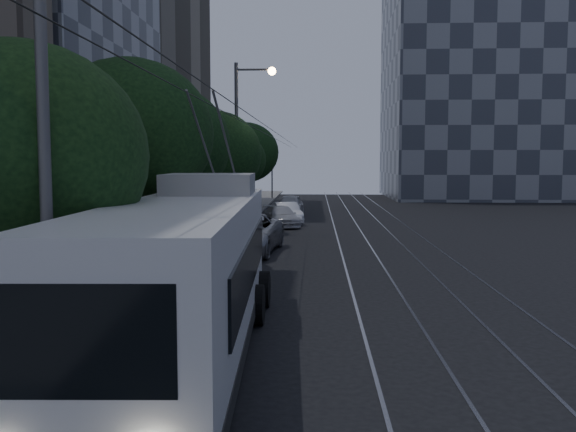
% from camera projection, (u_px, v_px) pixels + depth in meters
% --- Properties ---
extents(ground, '(120.00, 120.00, 0.00)m').
position_uv_depth(ground, '(350.00, 327.00, 15.50)').
color(ground, black).
rests_on(ground, ground).
extents(sidewalk, '(5.00, 90.00, 0.15)m').
position_uv_depth(sidewalk, '(196.00, 231.00, 35.72)').
color(sidewalk, slate).
rests_on(sidewalk, ground).
extents(tram_rails, '(4.52, 90.00, 0.02)m').
position_uv_depth(tram_rails, '(376.00, 233.00, 35.29)').
color(tram_rails, gray).
rests_on(tram_rails, ground).
extents(overhead_wires, '(2.23, 90.00, 6.00)m').
position_uv_depth(overhead_wires, '(241.00, 170.00, 35.31)').
color(overhead_wires, black).
rests_on(overhead_wires, ground).
extents(building_tan_far, '(14.40, 22.40, 34.80)m').
position_uv_depth(building_tan_far, '(111.00, 8.00, 56.60)').
color(building_tan_far, gray).
rests_on(building_tan_far, ground).
extents(building_distant_right, '(22.00, 18.00, 24.00)m').
position_uv_depth(building_distant_right, '(493.00, 85.00, 68.41)').
color(building_distant_right, '#3C404C').
rests_on(building_distant_right, ground).
extents(trolleybus, '(3.05, 12.42, 5.63)m').
position_uv_depth(trolleybus, '(187.00, 274.00, 13.14)').
color(trolleybus, silver).
rests_on(trolleybus, ground).
extents(pickup_silver, '(3.36, 6.36, 1.70)m').
position_uv_depth(pickup_silver, '(243.00, 234.00, 27.68)').
color(pickup_silver, '#96979D').
rests_on(pickup_silver, ground).
extents(car_white_a, '(3.00, 4.11, 1.30)m').
position_uv_depth(car_white_a, '(251.00, 223.00, 34.54)').
color(car_white_a, silver).
rests_on(car_white_a, ground).
extents(car_white_b, '(2.74, 4.53, 1.23)m').
position_uv_depth(car_white_b, '(281.00, 216.00, 38.84)').
color(car_white_b, '#B3B3B7').
rests_on(car_white_b, ground).
extents(car_white_c, '(2.38, 4.27, 1.33)m').
position_uv_depth(car_white_c, '(286.00, 213.00, 40.68)').
color(car_white_c, white).
rests_on(car_white_c, ground).
extents(car_white_d, '(1.99, 4.54, 1.52)m').
position_uv_depth(car_white_d, '(290.00, 205.00, 46.59)').
color(car_white_d, '#B2B2B7').
rests_on(car_white_d, ground).
extents(tree_0, '(4.95, 4.95, 6.33)m').
position_uv_depth(tree_0, '(19.00, 157.00, 12.44)').
color(tree_0, '#30201A').
rests_on(tree_0, ground).
extents(tree_1, '(5.11, 5.11, 7.12)m').
position_uv_depth(tree_1, '(130.00, 135.00, 19.53)').
color(tree_1, '#30201A').
rests_on(tree_1, ground).
extents(tree_2, '(4.95, 4.95, 6.83)m').
position_uv_depth(tree_2, '(164.00, 145.00, 23.92)').
color(tree_2, '#30201A').
rests_on(tree_2, ground).
extents(tree_3, '(5.37, 5.37, 6.76)m').
position_uv_depth(tree_3, '(213.00, 154.00, 35.34)').
color(tree_3, '#30201A').
rests_on(tree_3, ground).
extents(tree_4, '(4.34, 4.34, 5.97)m').
position_uv_depth(tree_4, '(235.00, 160.00, 45.05)').
color(tree_4, '#30201A').
rests_on(tree_4, ground).
extents(tree_5, '(5.36, 5.36, 7.05)m').
position_uv_depth(tree_5, '(245.00, 153.00, 51.31)').
color(tree_5, '#30201A').
rests_on(tree_5, ground).
extents(streetlamp_near, '(2.31, 0.44, 9.48)m').
position_uv_depth(streetlamp_near, '(66.00, 51.00, 10.13)').
color(streetlamp_near, '#545457').
rests_on(streetlamp_near, ground).
extents(streetlamp_far, '(2.27, 0.44, 9.30)m').
position_uv_depth(streetlamp_far, '(244.00, 130.00, 35.12)').
color(streetlamp_far, '#545457').
rests_on(streetlamp_far, ground).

